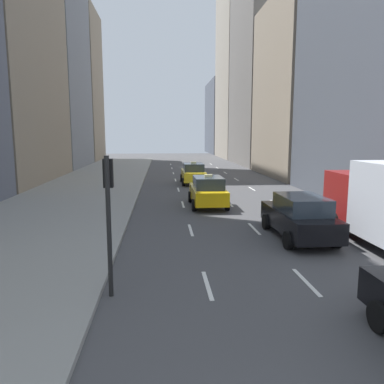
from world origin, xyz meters
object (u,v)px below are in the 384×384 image
(taxi_second, at_px, (193,173))
(traffic_light_pole, at_px, (109,203))
(taxi_lead, at_px, (208,191))
(sedan_silver_behind, at_px, (299,216))

(taxi_second, distance_m, traffic_light_pole, 22.10)
(taxi_lead, relative_size, sedan_silver_behind, 0.94)
(taxi_second, relative_size, sedan_silver_behind, 0.94)
(taxi_lead, height_order, taxi_second, same)
(taxi_lead, xyz_separation_m, traffic_light_pole, (-3.95, -11.72, 1.53))
(taxi_second, distance_m, sedan_silver_behind, 17.15)
(taxi_lead, xyz_separation_m, taxi_second, (0.00, 9.97, 0.00))
(taxi_lead, height_order, traffic_light_pole, traffic_light_pole)
(taxi_lead, relative_size, traffic_light_pole, 1.22)
(sedan_silver_behind, bearing_deg, taxi_lead, 111.94)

